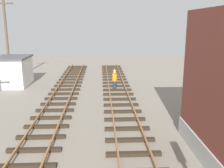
% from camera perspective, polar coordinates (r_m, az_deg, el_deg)
% --- Properties ---
extents(control_hut, '(3.00, 3.80, 2.76)m').
position_cam_1_polar(control_hut, '(25.64, -21.45, 2.75)').
color(control_hut, silver).
rests_on(control_hut, ground).
extents(utility_pole_far, '(1.80, 0.24, 8.04)m').
position_cam_1_polar(utility_pole_far, '(27.45, -22.65, 9.26)').
color(utility_pole_far, brown).
rests_on(utility_pole_far, ground).
extents(track_worker_foreground, '(0.40, 0.40, 1.87)m').
position_cam_1_polar(track_worker_foreground, '(22.13, 0.58, 0.90)').
color(track_worker_foreground, '#262D4C').
rests_on(track_worker_foreground, ground).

